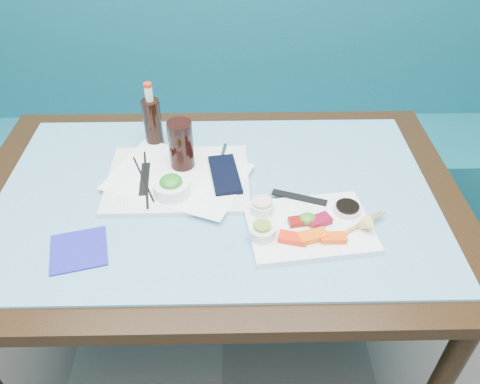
{
  "coord_description": "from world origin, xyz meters",
  "views": [
    {
      "loc": [
        0.05,
        0.44,
        1.61
      ],
      "look_at": [
        0.07,
        1.4,
        0.8
      ],
      "focal_mm": 35.0,
      "sensor_mm": 36.0,
      "label": 1
    }
  ],
  "objects_px": {
    "dining_table": "(217,216)",
    "seaweed_bowl": "(172,188)",
    "sashimi_plate": "(309,227)",
    "blue_napkin": "(79,250)",
    "cola_bottle_body": "(153,123)",
    "cola_glass": "(181,145)",
    "booth_bench": "(222,139)",
    "serving_tray": "(178,179)"
  },
  "relations": [
    {
      "from": "booth_bench",
      "to": "dining_table",
      "type": "xyz_separation_m",
      "value": [
        0.0,
        -0.84,
        0.29
      ]
    },
    {
      "from": "seaweed_bowl",
      "to": "serving_tray",
      "type": "bearing_deg",
      "value": 82.41
    },
    {
      "from": "cola_glass",
      "to": "sashimi_plate",
      "type": "bearing_deg",
      "value": -37.17
    },
    {
      "from": "sashimi_plate",
      "to": "cola_bottle_body",
      "type": "distance_m",
      "value": 0.6
    },
    {
      "from": "sashimi_plate",
      "to": "blue_napkin",
      "type": "height_order",
      "value": "sashimi_plate"
    },
    {
      "from": "cola_glass",
      "to": "booth_bench",
      "type": "bearing_deg",
      "value": 82.18
    },
    {
      "from": "booth_bench",
      "to": "serving_tray",
      "type": "distance_m",
      "value": 0.88
    },
    {
      "from": "dining_table",
      "to": "sashimi_plate",
      "type": "height_order",
      "value": "sashimi_plate"
    },
    {
      "from": "blue_napkin",
      "to": "seaweed_bowl",
      "type": "bearing_deg",
      "value": 42.41
    },
    {
      "from": "cola_glass",
      "to": "serving_tray",
      "type": "bearing_deg",
      "value": -100.3
    },
    {
      "from": "dining_table",
      "to": "cola_glass",
      "type": "xyz_separation_m",
      "value": [
        -0.1,
        0.11,
        0.18
      ]
    },
    {
      "from": "booth_bench",
      "to": "cola_bottle_body",
      "type": "height_order",
      "value": "booth_bench"
    },
    {
      "from": "sashimi_plate",
      "to": "serving_tray",
      "type": "relative_size",
      "value": 0.77
    },
    {
      "from": "booth_bench",
      "to": "dining_table",
      "type": "height_order",
      "value": "booth_bench"
    },
    {
      "from": "dining_table",
      "to": "cola_glass",
      "type": "distance_m",
      "value": 0.23
    },
    {
      "from": "sashimi_plate",
      "to": "cola_bottle_body",
      "type": "bearing_deg",
      "value": 131.11
    },
    {
      "from": "dining_table",
      "to": "cola_bottle_body",
      "type": "xyz_separation_m",
      "value": [
        -0.2,
        0.24,
        0.17
      ]
    },
    {
      "from": "dining_table",
      "to": "seaweed_bowl",
      "type": "height_order",
      "value": "seaweed_bowl"
    },
    {
      "from": "serving_tray",
      "to": "blue_napkin",
      "type": "xyz_separation_m",
      "value": [
        -0.22,
        -0.27,
        -0.0
      ]
    },
    {
      "from": "sashimi_plate",
      "to": "cola_bottle_body",
      "type": "height_order",
      "value": "cola_bottle_body"
    },
    {
      "from": "seaweed_bowl",
      "to": "dining_table",
      "type": "bearing_deg",
      "value": 10.07
    },
    {
      "from": "dining_table",
      "to": "seaweed_bowl",
      "type": "bearing_deg",
      "value": -169.93
    },
    {
      "from": "seaweed_bowl",
      "to": "cola_bottle_body",
      "type": "distance_m",
      "value": 0.28
    },
    {
      "from": "blue_napkin",
      "to": "cola_glass",
      "type": "bearing_deg",
      "value": 54.3
    },
    {
      "from": "sashimi_plate",
      "to": "cola_bottle_body",
      "type": "relative_size",
      "value": 1.97
    },
    {
      "from": "cola_bottle_body",
      "to": "blue_napkin",
      "type": "bearing_deg",
      "value": -106.46
    },
    {
      "from": "cola_glass",
      "to": "blue_napkin",
      "type": "height_order",
      "value": "cola_glass"
    },
    {
      "from": "blue_napkin",
      "to": "cola_bottle_body",
      "type": "bearing_deg",
      "value": 73.54
    },
    {
      "from": "cola_bottle_body",
      "to": "seaweed_bowl",
      "type": "bearing_deg",
      "value": -73.39
    },
    {
      "from": "dining_table",
      "to": "cola_bottle_body",
      "type": "bearing_deg",
      "value": 129.47
    },
    {
      "from": "cola_glass",
      "to": "blue_napkin",
      "type": "xyz_separation_m",
      "value": [
        -0.23,
        -0.33,
        -0.09
      ]
    },
    {
      "from": "cola_bottle_body",
      "to": "blue_napkin",
      "type": "distance_m",
      "value": 0.48
    },
    {
      "from": "sashimi_plate",
      "to": "cola_glass",
      "type": "xyz_separation_m",
      "value": [
        -0.34,
        0.26,
        0.08
      ]
    },
    {
      "from": "dining_table",
      "to": "cola_bottle_body",
      "type": "distance_m",
      "value": 0.36
    },
    {
      "from": "cola_glass",
      "to": "cola_bottle_body",
      "type": "height_order",
      "value": "cola_glass"
    },
    {
      "from": "sashimi_plate",
      "to": "seaweed_bowl",
      "type": "relative_size",
      "value": 3.18
    },
    {
      "from": "serving_tray",
      "to": "blue_napkin",
      "type": "distance_m",
      "value": 0.35
    },
    {
      "from": "booth_bench",
      "to": "cola_glass",
      "type": "bearing_deg",
      "value": -97.82
    },
    {
      "from": "booth_bench",
      "to": "serving_tray",
      "type": "relative_size",
      "value": 7.38
    },
    {
      "from": "cola_glass",
      "to": "blue_napkin",
      "type": "distance_m",
      "value": 0.41
    },
    {
      "from": "booth_bench",
      "to": "cola_bottle_body",
      "type": "bearing_deg",
      "value": -108.38
    },
    {
      "from": "cola_bottle_body",
      "to": "blue_napkin",
      "type": "height_order",
      "value": "cola_bottle_body"
    }
  ]
}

